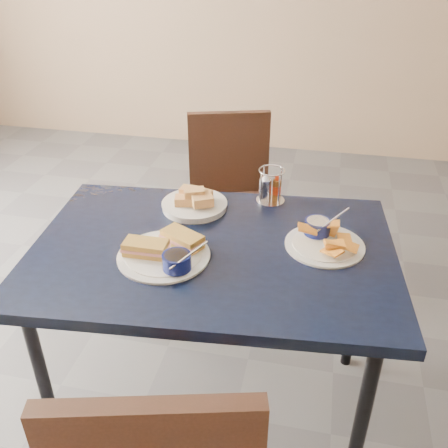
% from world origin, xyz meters
% --- Properties ---
extents(ground, '(6.00, 6.00, 0.00)m').
position_xyz_m(ground, '(0.00, 0.00, 0.00)').
color(ground, '#4E4E53').
rests_on(ground, ground).
extents(dining_table, '(1.27, 0.91, 0.75)m').
position_xyz_m(dining_table, '(-0.10, -0.25, 0.68)').
color(dining_table, black).
rests_on(dining_table, ground).
extents(chair_far, '(0.51, 0.51, 0.88)m').
position_xyz_m(chair_far, '(-0.20, 0.66, 0.50)').
color(chair_far, black).
rests_on(chair_far, ground).
extents(sandwich_plate, '(0.31, 0.30, 0.12)m').
position_xyz_m(sandwich_plate, '(-0.23, -0.33, 0.77)').
color(sandwich_plate, white).
rests_on(sandwich_plate, dining_table).
extents(plantain_plate, '(0.26, 0.26, 0.12)m').
position_xyz_m(plantain_plate, '(0.26, -0.14, 0.77)').
color(plantain_plate, white).
rests_on(plantain_plate, dining_table).
extents(bread_basket, '(0.24, 0.24, 0.08)m').
position_xyz_m(bread_basket, '(-0.22, -0.00, 0.77)').
color(bread_basket, white).
rests_on(bread_basket, dining_table).
extents(condiment_caddy, '(0.11, 0.11, 0.14)m').
position_xyz_m(condiment_caddy, '(0.04, 0.12, 0.81)').
color(condiment_caddy, silver).
rests_on(condiment_caddy, dining_table).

